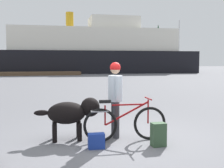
{
  "coord_description": "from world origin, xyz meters",
  "views": [
    {
      "loc": [
        -1.42,
        -5.8,
        1.7
      ],
      "look_at": [
        -0.01,
        1.4,
        1.1
      ],
      "focal_mm": 44.98,
      "sensor_mm": 36.0,
      "label": 1
    }
  ],
  "objects": [
    {
      "name": "pine_tree_center",
      "position": [
        1.76,
        52.0,
        6.51
      ],
      "size": [
        3.55,
        3.55,
        9.6
      ],
      "color": "#4C331E",
      "rests_on": "ground_plane"
    },
    {
      "name": "ground_plane",
      "position": [
        0.0,
        0.0,
        0.0
      ],
      "size": [
        160.0,
        160.0,
        0.0
      ],
      "primitive_type": "plane",
      "color": "slate"
    },
    {
      "name": "handbag_pannier",
      "position": [
        -0.69,
        -0.49,
        0.15
      ],
      "size": [
        0.32,
        0.18,
        0.3
      ],
      "primitive_type": "cube",
      "rotation": [
        0.0,
        0.0,
        -0.01
      ],
      "color": "navy",
      "rests_on": "ground_plane"
    },
    {
      "name": "backpack",
      "position": [
        0.55,
        -0.58,
        0.24
      ],
      "size": [
        0.29,
        0.22,
        0.47
      ],
      "primitive_type": "cube",
      "rotation": [
        0.0,
        0.0,
        0.06
      ],
      "color": "#334C33",
      "rests_on": "ground_plane"
    },
    {
      "name": "person_cyclist",
      "position": [
        -0.16,
        0.27,
        1.0
      ],
      "size": [
        0.32,
        0.53,
        1.68
      ],
      "color": "#333338",
      "rests_on": "ground_plane"
    },
    {
      "name": "bicycle",
      "position": [
        -0.03,
        -0.1,
        0.39
      ],
      "size": [
        1.8,
        0.44,
        0.91
      ],
      "color": "black",
      "rests_on": "ground_plane"
    },
    {
      "name": "dock_pier",
      "position": [
        -6.68,
        29.23,
        0.2
      ],
      "size": [
        16.2,
        2.66,
        0.4
      ],
      "primitive_type": "cube",
      "color": "brown",
      "rests_on": "ground_plane"
    },
    {
      "name": "ferry_boat",
      "position": [
        4.08,
        35.55,
        3.06
      ],
      "size": [
        29.09,
        8.88,
        8.7
      ],
      "color": "black",
      "rests_on": "ground_plane"
    },
    {
      "name": "dog",
      "position": [
        -1.12,
        0.23,
        0.6
      ],
      "size": [
        1.4,
        0.56,
        0.91
      ],
      "color": "black",
      "rests_on": "ground_plane"
    },
    {
      "name": "sailboat_moored",
      "position": [
        16.06,
        32.75,
        0.5
      ],
      "size": [
        6.3,
        1.76,
        7.66
      ],
      "color": "navy",
      "rests_on": "ground_plane"
    },
    {
      "name": "pine_tree_far_right",
      "position": [
        20.02,
        52.06,
        6.05
      ],
      "size": [
        2.81,
        2.81,
        9.56
      ],
      "color": "#4C331E",
      "rests_on": "ground_plane"
    }
  ]
}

